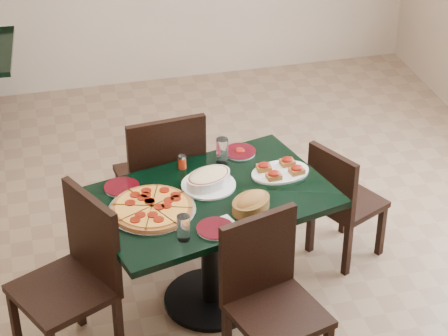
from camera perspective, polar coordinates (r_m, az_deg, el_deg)
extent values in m
plane|color=brown|center=(5.41, -1.66, -6.99)|extent=(5.50, 5.50, 0.00)
cube|color=black|center=(4.78, -0.91, -2.00)|extent=(1.46, 1.13, 0.04)
cylinder|color=black|center=(4.99, -0.87, -5.58)|extent=(0.11, 0.11, 0.71)
cylinder|color=black|center=(5.21, -0.84, -8.55)|extent=(0.56, 0.56, 0.03)
cube|color=black|center=(5.41, -4.29, -0.74)|extent=(0.51, 0.51, 0.04)
cube|color=black|center=(5.09, -3.73, 0.61)|extent=(0.47, 0.09, 0.50)
cube|color=black|center=(5.76, -2.81, -1.44)|extent=(0.04, 0.04, 0.46)
cube|color=black|center=(5.44, -1.50, -3.67)|extent=(0.04, 0.04, 0.46)
cube|color=black|center=(5.68, -6.75, -2.21)|extent=(0.04, 0.04, 0.46)
cube|color=black|center=(5.35, -5.67, -4.52)|extent=(0.04, 0.04, 0.46)
cube|color=black|center=(4.46, 3.52, -9.52)|extent=(0.54, 0.54, 0.04)
cube|color=black|center=(4.43, 2.22, -5.62)|extent=(0.43, 0.16, 0.47)
cube|color=black|center=(4.81, 4.07, -9.57)|extent=(0.05, 0.05, 0.43)
cube|color=black|center=(5.42, 8.11, -2.26)|extent=(0.50, 0.50, 0.04)
cube|color=black|center=(5.20, 7.05, -0.93)|extent=(0.20, 0.35, 0.40)
cube|color=black|center=(5.56, 10.22, -4.04)|extent=(0.05, 0.05, 0.36)
cube|color=black|center=(5.36, 8.04, -5.33)|extent=(0.05, 0.05, 0.36)
cube|color=black|center=(5.72, 7.87, -2.67)|extent=(0.05, 0.05, 0.36)
cube|color=black|center=(5.53, 5.68, -3.87)|extent=(0.05, 0.05, 0.36)
cube|color=black|center=(4.63, -10.50, -7.95)|extent=(0.61, 0.61, 0.04)
cube|color=black|center=(4.55, -8.59, -4.35)|extent=(0.24, 0.43, 0.49)
cube|color=black|center=(4.86, -13.46, -9.89)|extent=(0.05, 0.05, 0.45)
cube|color=black|center=(4.99, -9.47, -8.06)|extent=(0.05, 0.05, 0.45)
cube|color=black|center=(4.73, -6.88, -10.47)|extent=(0.05, 0.05, 0.45)
cylinder|color=#B4B4BB|center=(4.65, -4.72, -2.76)|extent=(0.47, 0.47, 0.01)
cylinder|color=#9B4F21|center=(4.65, -4.73, -2.63)|extent=(0.44, 0.44, 0.02)
cylinder|color=gold|center=(4.64, -4.74, -2.52)|extent=(0.39, 0.39, 0.01)
cylinder|color=silver|center=(4.84, -1.02, -1.11)|extent=(0.30, 0.30, 0.01)
ellipsoid|color=beige|center=(4.81, -1.02, -0.47)|extent=(0.29, 0.25, 0.04)
ellipsoid|color=#A0652C|center=(4.63, 1.77, -2.14)|extent=(0.23, 0.20, 0.09)
cylinder|color=silver|center=(4.50, -0.57, -4.00)|extent=(0.19, 0.19, 0.01)
cylinder|color=#36030A|center=(4.49, -0.57, -3.93)|extent=(0.20, 0.20, 0.00)
cylinder|color=silver|center=(5.15, 1.04, 1.05)|extent=(0.19, 0.19, 0.01)
cylinder|color=#36030A|center=(5.14, 1.04, 1.12)|extent=(0.19, 0.19, 0.00)
ellipsoid|color=maroon|center=(5.14, 1.04, 1.15)|extent=(0.06, 0.06, 0.03)
cylinder|color=silver|center=(4.85, -6.69, -1.27)|extent=(0.19, 0.19, 0.01)
cylinder|color=#36030A|center=(4.85, -6.69, -1.20)|extent=(0.20, 0.20, 0.00)
cube|color=white|center=(4.54, -0.07, -3.72)|extent=(0.17, 0.17, 0.00)
cube|color=#B4B4BB|center=(4.54, 0.18, -3.64)|extent=(0.05, 0.12, 0.00)
cylinder|color=white|center=(5.02, -0.11, 1.13)|extent=(0.07, 0.07, 0.15)
cylinder|color=white|center=(4.40, -2.67, -3.93)|extent=(0.07, 0.07, 0.14)
cylinder|color=#B82C13|center=(4.99, -2.75, 0.36)|extent=(0.05, 0.05, 0.07)
cylinder|color=#B4B4BB|center=(4.97, -2.76, 0.75)|extent=(0.05, 0.05, 0.01)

